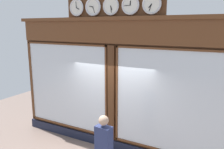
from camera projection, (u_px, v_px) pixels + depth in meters
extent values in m
cube|color=#4C2B16|center=(115.00, 87.00, 6.56)|extent=(6.53, 0.30, 3.70)
cube|color=#191E33|center=(112.00, 144.00, 6.76)|extent=(6.53, 0.08, 0.28)
cube|color=brown|center=(111.00, 32.00, 6.07)|extent=(6.40, 0.08, 0.60)
cube|color=brown|center=(112.00, 19.00, 6.02)|extent=(6.66, 0.20, 0.10)
cube|color=silver|center=(170.00, 103.00, 5.67)|extent=(2.91, 0.02, 2.60)
cube|color=brown|center=(173.00, 49.00, 5.37)|extent=(3.01, 0.04, 0.05)
cube|color=brown|center=(117.00, 94.00, 6.35)|extent=(0.05, 0.04, 2.70)
cube|color=silver|center=(66.00, 86.00, 7.22)|extent=(2.91, 0.02, 2.60)
cube|color=brown|center=(64.00, 44.00, 6.93)|extent=(3.01, 0.04, 0.05)
cube|color=brown|center=(67.00, 125.00, 7.48)|extent=(3.01, 0.04, 0.05)
cube|color=brown|center=(32.00, 81.00, 7.90)|extent=(0.05, 0.04, 2.70)
cube|color=brown|center=(106.00, 93.00, 6.51)|extent=(0.05, 0.04, 2.70)
cube|color=#4C2B16|center=(111.00, 94.00, 6.43)|extent=(0.20, 0.10, 2.70)
cube|color=#4C2B16|center=(112.00, 6.00, 5.99)|extent=(2.87, 0.06, 0.66)
cylinder|color=white|center=(152.00, 4.00, 5.40)|extent=(0.39, 0.02, 0.39)
torus|color=silver|center=(152.00, 4.00, 5.40)|extent=(0.48, 0.05, 0.48)
cube|color=black|center=(150.00, 6.00, 5.41)|extent=(0.08, 0.01, 0.09)
cube|color=black|center=(150.00, 8.00, 5.42)|extent=(0.07, 0.01, 0.16)
sphere|color=black|center=(152.00, 4.00, 5.38)|extent=(0.02, 0.02, 0.02)
cylinder|color=white|center=(130.00, 5.00, 5.66)|extent=(0.39, 0.02, 0.39)
torus|color=silver|center=(130.00, 5.00, 5.65)|extent=(0.48, 0.05, 0.48)
cube|color=black|center=(130.00, 3.00, 5.63)|extent=(0.02, 0.01, 0.11)
cube|color=black|center=(127.00, 5.00, 5.69)|extent=(0.17, 0.01, 0.02)
sphere|color=black|center=(130.00, 5.00, 5.64)|extent=(0.02, 0.02, 0.02)
cylinder|color=white|center=(111.00, 6.00, 5.92)|extent=(0.39, 0.02, 0.39)
torus|color=silver|center=(111.00, 6.00, 5.91)|extent=(0.47, 0.05, 0.47)
cube|color=black|center=(111.00, 8.00, 5.91)|extent=(0.05, 0.01, 0.11)
cube|color=black|center=(111.00, 9.00, 5.92)|extent=(0.03, 0.01, 0.17)
sphere|color=black|center=(111.00, 6.00, 5.90)|extent=(0.02, 0.02, 0.02)
cylinder|color=white|center=(93.00, 7.00, 6.18)|extent=(0.39, 0.02, 0.39)
torus|color=silver|center=(93.00, 7.00, 6.17)|extent=(0.49, 0.06, 0.49)
cube|color=black|center=(91.00, 7.00, 6.19)|extent=(0.11, 0.01, 0.04)
cube|color=black|center=(94.00, 10.00, 6.17)|extent=(0.07, 0.01, 0.16)
sphere|color=black|center=(93.00, 7.00, 6.16)|extent=(0.02, 0.02, 0.02)
cylinder|color=white|center=(77.00, 8.00, 6.44)|extent=(0.39, 0.02, 0.39)
torus|color=silver|center=(77.00, 8.00, 6.43)|extent=(0.47, 0.04, 0.47)
cube|color=black|center=(78.00, 8.00, 6.41)|extent=(0.10, 0.01, 0.06)
cube|color=black|center=(76.00, 5.00, 6.41)|extent=(0.02, 0.01, 0.17)
sphere|color=black|center=(76.00, 8.00, 6.42)|extent=(0.02, 0.02, 0.02)
cube|color=navy|center=(104.00, 140.00, 4.99)|extent=(0.38, 0.26, 0.62)
sphere|color=tan|center=(104.00, 120.00, 4.90)|extent=(0.22, 0.22, 0.22)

